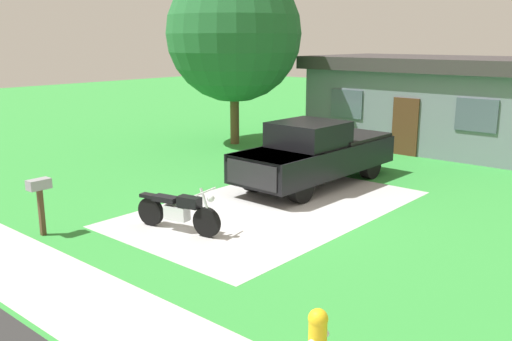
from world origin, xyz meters
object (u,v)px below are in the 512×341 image
pickup_truck (317,152)px  mailbox (40,192)px  neighbor_house (435,101)px  shade_tree (234,34)px  motorcycle (178,211)px  fire_hydrant (317,341)px

pickup_truck → mailbox: (-2.02, -7.52, 0.03)m
mailbox → neighbor_house: (2.06, 15.60, 0.81)m
shade_tree → neighbor_house: shade_tree is taller
motorcycle → fire_hydrant: motorcycle is taller
motorcycle → pickup_truck: bearing=90.3°
fire_hydrant → mailbox: bearing=178.0°
motorcycle → mailbox: size_ratio=1.74×
shade_tree → motorcycle: bearing=-53.8°
motorcycle → mailbox: bearing=-134.1°
fire_hydrant → shade_tree: size_ratio=0.12×
mailbox → neighbor_house: neighbor_house is taller
motorcycle → neighbor_house: bearing=90.0°
neighbor_house → mailbox: bearing=-97.5°
motorcycle → neighbor_house: size_ratio=0.23×
mailbox → neighbor_house: 15.76m
fire_hydrant → shade_tree: bearing=136.8°
fire_hydrant → mailbox: (-7.43, 0.26, 0.55)m
pickup_truck → neighbor_house: bearing=89.7°
fire_hydrant → neighbor_house: (-5.37, 15.87, 1.36)m
pickup_truck → neighbor_house: size_ratio=0.59×
motorcycle → pickup_truck: pickup_truck is taller
motorcycle → fire_hydrant: (5.38, -2.38, -0.05)m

